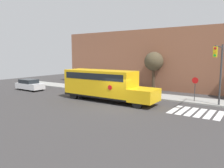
{
  "coord_description": "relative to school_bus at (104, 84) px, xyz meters",
  "views": [
    {
      "loc": [
        10.68,
        -16.25,
        4.63
      ],
      "look_at": [
        -1.69,
        2.06,
        1.71
      ],
      "focal_mm": 35.0,
      "sensor_mm": 36.0,
      "label": 1
    }
  ],
  "objects": [
    {
      "name": "ground_plane",
      "position": [
        2.37,
        -1.56,
        -1.76
      ],
      "size": [
        60.0,
        60.0,
        0.0
      ],
      "primitive_type": "plane",
      "color": "#3A3838"
    },
    {
      "name": "sidewalk_strip",
      "position": [
        2.37,
        4.94,
        -1.68
      ],
      "size": [
        44.0,
        3.0,
        0.15
      ],
      "color": "#9E9E99",
      "rests_on": "ground"
    },
    {
      "name": "building_backdrop",
      "position": [
        2.37,
        11.44,
        2.29
      ],
      "size": [
        32.0,
        4.0,
        8.1
      ],
      "color": "#935B42",
      "rests_on": "ground"
    },
    {
      "name": "crosswalk_stripes",
      "position": [
        9.03,
        0.44,
        -1.76
      ],
      "size": [
        4.0,
        3.2,
        0.01
      ],
      "color": "white",
      "rests_on": "ground"
    },
    {
      "name": "school_bus",
      "position": [
        0.0,
        0.0,
        0.0
      ],
      "size": [
        10.05,
        2.57,
        3.11
      ],
      "color": "yellow",
      "rests_on": "ground"
    },
    {
      "name": "parked_car",
      "position": [
        -12.16,
        -0.1,
        -1.04
      ],
      "size": [
        4.05,
        1.77,
        1.45
      ],
      "color": "silver",
      "rests_on": "ground"
    },
    {
      "name": "stop_sign",
      "position": [
        8.0,
        4.08,
        -0.14
      ],
      "size": [
        0.6,
        0.1,
        2.51
      ],
      "color": "#38383A",
      "rests_on": "ground"
    },
    {
      "name": "traffic_light",
      "position": [
        10.23,
        2.56,
        1.96
      ],
      "size": [
        0.28,
        3.82,
        5.58
      ],
      "color": "#38383A",
      "rests_on": "ground"
    },
    {
      "name": "tree_far_sidewalk",
      "position": [
        1.7,
        8.67,
        2.02
      ],
      "size": [
        2.47,
        2.47,
        5.08
      ],
      "color": "#423323",
      "rests_on": "ground"
    }
  ]
}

